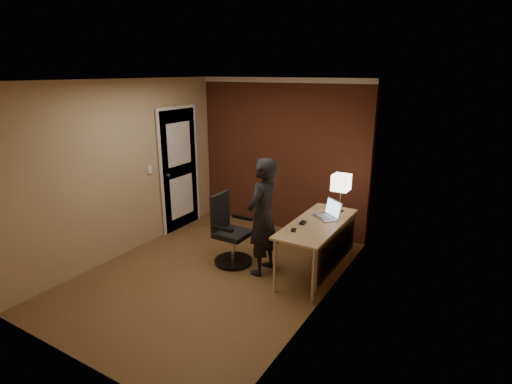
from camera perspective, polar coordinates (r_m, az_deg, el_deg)
room at (r=6.38m, az=-0.27°, el=5.81°), size 4.00×4.00×4.00m
desk at (r=5.23m, az=9.44°, el=-5.76°), size 0.60×1.50×0.73m
desk_lamp at (r=5.51m, az=12.06°, el=1.27°), size 0.22×0.22×0.54m
laptop at (r=5.39m, az=10.40°, el=-2.94°), size 0.42×0.40×0.23m
mouse at (r=5.13m, az=6.71°, el=-4.38°), size 0.06×0.10×0.03m
phone at (r=4.92m, az=5.38°, el=-5.43°), size 0.09×0.13×0.01m
office_chair at (r=5.58m, az=-3.86°, el=-5.99°), size 0.53×0.54×0.97m
person at (r=5.19m, az=0.92°, el=-3.58°), size 0.38×0.57×1.57m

